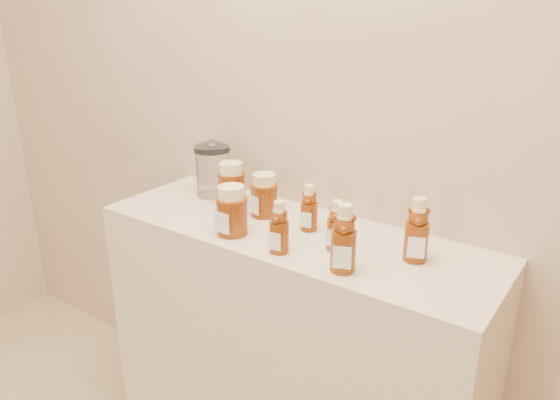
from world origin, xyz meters
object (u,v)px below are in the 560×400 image
Objects in this scene: bear_bottle_back_left at (309,205)px; bear_bottle_front_left at (279,224)px; honey_jar_left at (231,184)px; glass_canister at (213,168)px; display_table at (291,360)px.

bear_bottle_front_left reaches higher than bear_bottle_back_left.
honey_jar_left is at bearing 142.98° from bear_bottle_front_left.
glass_canister reaches higher than bear_bottle_back_left.
bear_bottle_back_left is 0.82× the size of glass_canister.
display_table is 0.55m from bear_bottle_front_left.
bear_bottle_back_left is at bearing 88.68° from bear_bottle_front_left.
honey_jar_left is (-0.33, 0.19, -0.01)m from bear_bottle_front_left.
glass_canister reaches higher than display_table.
honey_jar_left is at bearing 167.62° from display_table.
bear_bottle_front_left is (0.05, -0.13, 0.53)m from display_table.
display_table is at bearing -14.25° from glass_canister.
bear_bottle_front_left is at bearing -45.37° from honey_jar_left.
display_table is 0.53m from bear_bottle_back_left.
honey_jar_left is 0.12m from glass_canister.
honey_jar_left reaches higher than display_table.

